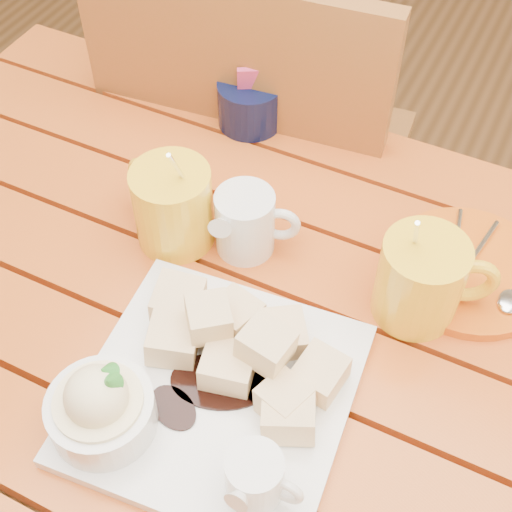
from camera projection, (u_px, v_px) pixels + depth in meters
The scene contains 8 objects.
table at pixel (243, 368), 0.92m from camera, with size 1.20×0.79×0.75m.
dessert_plate at pixel (195, 390), 0.74m from camera, with size 0.30×0.30×0.11m.
coffee_mug_left at pixel (172, 204), 0.88m from camera, with size 0.14×0.10×0.16m.
coffee_mug_right at pixel (423, 279), 0.80m from camera, with size 0.13×0.10×0.16m.
cream_pitcher at pixel (246, 222), 0.87m from camera, with size 0.11×0.09×0.09m.
sugar_caddy at pixel (250, 102), 1.04m from camera, with size 0.09×0.09×0.10m.
orange_saucer at pixel (469, 271), 0.87m from camera, with size 0.20×0.20×0.02m.
chair_far at pixel (262, 166), 1.31m from camera, with size 0.50×0.50×0.97m.
Camera 1 is at (0.23, -0.42, 1.44)m, focal length 50.00 mm.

